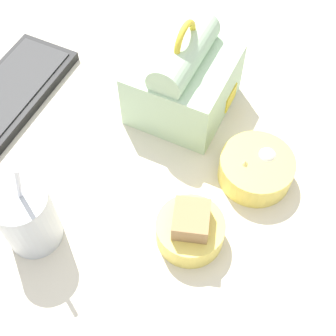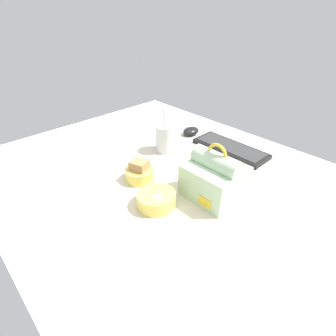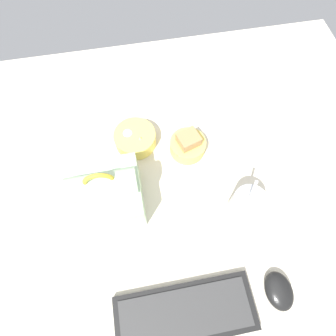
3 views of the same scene
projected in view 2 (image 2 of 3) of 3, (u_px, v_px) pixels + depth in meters
desk_surface at (167, 179)px, 97.06cm from camera, size 140.00×110.00×2.00cm
keyboard at (230, 148)px, 113.19cm from camera, size 32.30×12.54×2.10cm
lunch_bag at (214, 178)px, 84.05cm from camera, size 17.14×16.33×19.00cm
soup_cup at (165, 138)px, 110.58cm from camera, size 8.30×8.30×19.16cm
bento_bowl_sandwich at (140, 173)px, 93.66cm from camera, size 10.39×10.39×7.68cm
bento_bowl_snacks at (156, 199)px, 81.84cm from camera, size 12.18×12.18×5.59cm
computer_mouse at (191, 131)px, 126.35cm from camera, size 6.48×8.62×3.51cm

